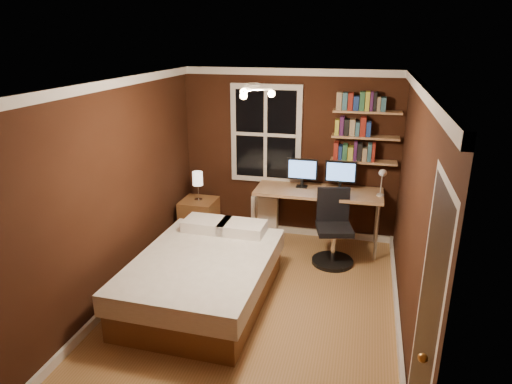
% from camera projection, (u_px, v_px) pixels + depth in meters
% --- Properties ---
extents(floor, '(4.20, 4.20, 0.00)m').
position_uv_depth(floor, '(255.00, 304.00, 5.26)').
color(floor, olive).
rests_on(floor, ground).
extents(wall_back, '(3.20, 0.04, 2.50)m').
position_uv_depth(wall_back, '(289.00, 155.00, 6.78)').
color(wall_back, black).
rests_on(wall_back, ground).
extents(wall_left, '(0.04, 4.20, 2.50)m').
position_uv_depth(wall_left, '(120.00, 191.00, 5.21)').
color(wall_left, black).
rests_on(wall_left, ground).
extents(wall_right, '(0.04, 4.20, 2.50)m').
position_uv_depth(wall_right, '(413.00, 216.00, 4.49)').
color(wall_right, black).
rests_on(wall_right, ground).
extents(ceiling, '(3.20, 4.20, 0.02)m').
position_uv_depth(ceiling, '(255.00, 82.00, 4.44)').
color(ceiling, white).
rests_on(ceiling, wall_back).
extents(window, '(1.06, 0.06, 1.46)m').
position_uv_depth(window, '(266.00, 134.00, 6.73)').
color(window, silver).
rests_on(window, wall_back).
extents(door, '(0.03, 0.82, 2.05)m').
position_uv_depth(door, '(425.00, 328.00, 3.14)').
color(door, black).
rests_on(door, ground).
extents(door_knob, '(0.06, 0.06, 0.06)m').
position_uv_depth(door_knob, '(423.00, 358.00, 2.88)').
color(door_knob, '#BD8036').
rests_on(door_knob, door).
extents(ceiling_fixture, '(0.44, 0.44, 0.18)m').
position_uv_depth(ceiling_fixture, '(253.00, 94.00, 4.38)').
color(ceiling_fixture, beige).
rests_on(ceiling_fixture, ceiling).
extents(bookshelf_lower, '(0.92, 0.22, 0.03)m').
position_uv_depth(bookshelf_lower, '(363.00, 161.00, 6.42)').
color(bookshelf_lower, '#9D704C').
rests_on(bookshelf_lower, wall_back).
extents(books_row_lower, '(0.54, 0.16, 0.23)m').
position_uv_depth(books_row_lower, '(364.00, 152.00, 6.38)').
color(books_row_lower, maroon).
rests_on(books_row_lower, bookshelf_lower).
extents(bookshelf_middle, '(0.92, 0.22, 0.03)m').
position_uv_depth(bookshelf_middle, '(365.00, 137.00, 6.31)').
color(bookshelf_middle, '#9D704C').
rests_on(bookshelf_middle, wall_back).
extents(books_row_middle, '(0.42, 0.16, 0.23)m').
position_uv_depth(books_row_middle, '(366.00, 128.00, 6.27)').
color(books_row_middle, navy).
rests_on(books_row_middle, bookshelf_middle).
extents(bookshelf_upper, '(0.92, 0.22, 0.03)m').
position_uv_depth(bookshelf_upper, '(367.00, 112.00, 6.20)').
color(bookshelf_upper, '#9D704C').
rests_on(bookshelf_upper, wall_back).
extents(books_row_upper, '(0.60, 0.16, 0.23)m').
position_uv_depth(books_row_upper, '(368.00, 102.00, 6.15)').
color(books_row_upper, '#285D3C').
rests_on(books_row_upper, bookshelf_upper).
extents(bed, '(1.52, 2.07, 0.69)m').
position_uv_depth(bed, '(204.00, 277.00, 5.25)').
color(bed, brown).
rests_on(bed, ground).
extents(nightstand, '(0.50, 0.50, 0.62)m').
position_uv_depth(nightstand, '(199.00, 220.00, 6.85)').
color(nightstand, brown).
rests_on(nightstand, ground).
extents(bedside_lamp, '(0.15, 0.15, 0.44)m').
position_uv_depth(bedside_lamp, '(198.00, 186.00, 6.68)').
color(bedside_lamp, beige).
rests_on(bedside_lamp, nightstand).
extents(radiator, '(0.40, 0.14, 0.61)m').
position_uv_depth(radiator, '(265.00, 215.00, 7.06)').
color(radiator, silver).
rests_on(radiator, ground).
extents(desk, '(1.79, 0.67, 0.85)m').
position_uv_depth(desk, '(318.00, 194.00, 6.49)').
color(desk, '#9D704C').
rests_on(desk, ground).
extents(monitor_left, '(0.44, 0.12, 0.42)m').
position_uv_depth(monitor_left, '(302.00, 173.00, 6.54)').
color(monitor_left, black).
rests_on(monitor_left, desk).
extents(monitor_right, '(0.44, 0.12, 0.42)m').
position_uv_depth(monitor_right, '(341.00, 176.00, 6.42)').
color(monitor_right, black).
rests_on(monitor_right, desk).
extents(desk_lamp, '(0.14, 0.32, 0.44)m').
position_uv_depth(desk_lamp, '(382.00, 182.00, 6.10)').
color(desk_lamp, silver).
rests_on(desk_lamp, desk).
extents(office_chair, '(0.56, 0.56, 1.01)m').
position_uv_depth(office_chair, '(333.00, 235.00, 6.12)').
color(office_chair, black).
rests_on(office_chair, ground).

